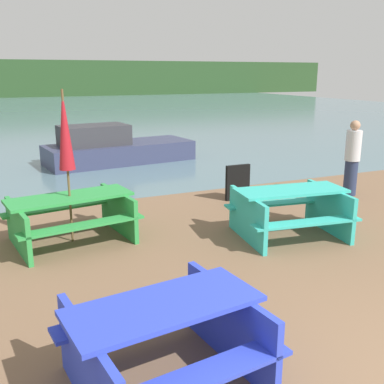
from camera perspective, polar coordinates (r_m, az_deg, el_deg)
The scene contains 9 objects.
water at distance 34.25m, azimuth -18.60°, elevation 9.76°, with size 60.00×50.00×0.00m.
far_treeline at distance 54.09m, azimuth -21.06°, elevation 13.30°, with size 80.00×1.60×4.00m.
picnic_table_blue at distance 3.99m, azimuth -3.48°, elevation -17.85°, with size 1.78×1.57×0.78m.
picnic_table_teal at distance 7.52m, azimuth 12.30°, elevation -2.03°, with size 1.94×1.60×0.80m.
picnic_table_green at distance 7.36m, azimuth -15.13°, elevation -2.68°, with size 2.08×1.64×0.75m.
umbrella_crimson at distance 7.09m, azimuth -15.84°, elevation 7.38°, with size 0.25×0.25×2.39m.
boat at distance 13.67m, azimuth -9.86°, elevation 5.46°, with size 4.52×2.16×1.16m.
person at distance 10.38m, azimuth 19.68°, elevation 4.07°, with size 0.33×0.33×1.64m.
signboard at distance 9.54m, azimuth 5.82°, elevation 1.23°, with size 0.55×0.08×0.75m.
Camera 1 is at (-3.37, -1.67, 2.62)m, focal length 42.00 mm.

